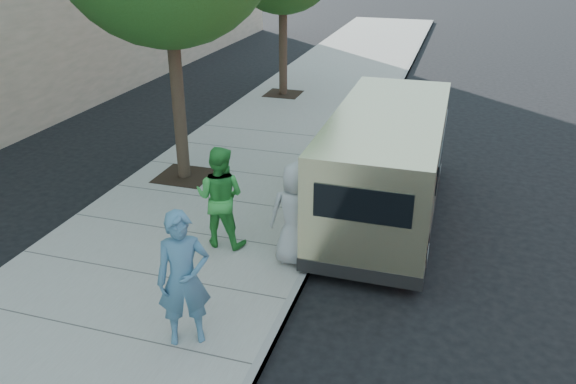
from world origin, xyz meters
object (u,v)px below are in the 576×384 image
object	(u,v)px
parking_meter	(306,196)
person_striped_polo	(320,180)
person_officer	(184,279)
person_green_shirt	(220,197)
van	(386,162)
person_gray_shirt	(296,214)

from	to	relation	value
parking_meter	person_striped_polo	world-z (taller)	person_striped_polo
person_striped_polo	person_officer	bearing A→B (deg)	27.51
person_striped_polo	person_green_shirt	bearing A→B (deg)	-4.82
van	parking_meter	bearing A→B (deg)	-119.17
van	person_striped_polo	world-z (taller)	van
person_green_shirt	person_gray_shirt	xyz separation A→B (m)	(1.44, -0.19, -0.03)
van	person_gray_shirt	distance (m)	2.70
van	person_officer	size ratio (longest dim) A/B	3.06
parking_meter	person_gray_shirt	bearing A→B (deg)	-78.65
person_green_shirt	parking_meter	bearing A→B (deg)	-170.79
person_green_shirt	person_striped_polo	world-z (taller)	person_green_shirt
person_gray_shirt	person_officer	bearing A→B (deg)	58.79
person_green_shirt	person_gray_shirt	bearing A→B (deg)	171.47
person_green_shirt	van	bearing A→B (deg)	-139.85
van	person_gray_shirt	size ratio (longest dim) A/B	3.34
van	person_officer	bearing A→B (deg)	-112.57
van	person_green_shirt	world-z (taller)	van
parking_meter	person_striped_polo	distance (m)	1.25
van	person_officer	xyz separation A→B (m)	(-1.99, -4.83, -0.04)
van	person_green_shirt	distance (m)	3.43
parking_meter	van	xyz separation A→B (m)	(1.10, 1.98, -0.01)
person_green_shirt	person_gray_shirt	size ratio (longest dim) A/B	1.03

